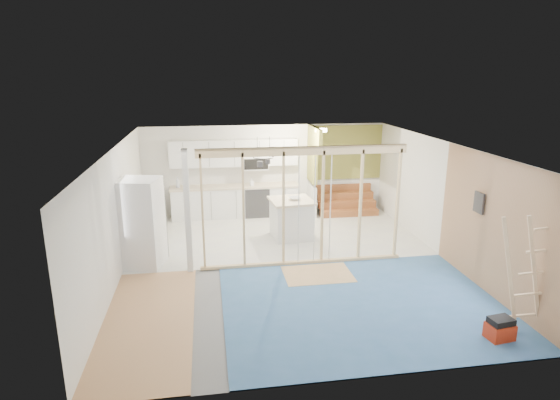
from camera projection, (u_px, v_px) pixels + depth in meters
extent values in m
cube|color=slate|center=(289.00, 265.00, 10.16)|extent=(7.00, 8.00, 0.01)
cube|color=white|center=(289.00, 146.00, 9.47)|extent=(7.00, 8.00, 0.01)
cube|color=white|center=(265.00, 170.00, 13.63)|extent=(7.00, 0.01, 2.60)
cube|color=white|center=(343.00, 294.00, 6.01)|extent=(7.00, 0.01, 2.60)
cube|color=white|center=(116.00, 215.00, 9.29)|extent=(0.01, 8.00, 2.60)
cube|color=white|center=(445.00, 201.00, 10.35)|extent=(0.01, 8.00, 2.60)
cube|color=beige|center=(275.00, 234.00, 12.06)|extent=(7.00, 4.00, 0.02)
cube|color=#426CA0|center=(363.00, 305.00, 8.41)|extent=(5.00, 4.00, 0.02)
cube|color=tan|center=(148.00, 322.00, 7.84)|extent=(1.50, 4.00, 0.02)
cube|color=tan|center=(318.00, 274.00, 9.66)|extent=(1.40, 1.00, 0.01)
cube|color=#D3BD81|center=(304.00, 151.00, 9.54)|extent=(4.40, 0.09, 0.18)
cube|color=#D3BD81|center=(302.00, 262.00, 10.19)|extent=(4.40, 0.09, 0.06)
cube|color=silver|center=(188.00, 212.00, 9.50)|extent=(0.12, 0.14, 2.60)
cube|color=#D3BD81|center=(202.00, 212.00, 9.55)|extent=(0.04, 0.09, 2.40)
cube|color=#D3BD81|center=(243.00, 210.00, 9.67)|extent=(0.04, 0.09, 2.40)
cube|color=#D3BD81|center=(283.00, 208.00, 9.80)|extent=(0.04, 0.09, 2.40)
cube|color=#D3BD81|center=(322.00, 206.00, 9.93)|extent=(0.04, 0.09, 2.40)
cube|color=#D3BD81|center=(360.00, 205.00, 10.05)|extent=(0.04, 0.09, 2.40)
cube|color=#D3BD81|center=(397.00, 203.00, 10.18)|extent=(0.04, 0.09, 2.40)
cylinder|color=silver|center=(299.00, 211.00, 9.84)|extent=(0.02, 0.02, 2.35)
cylinder|color=silver|center=(330.00, 209.00, 9.99)|extent=(0.02, 0.02, 2.35)
cylinder|color=silver|center=(315.00, 210.00, 9.92)|extent=(0.02, 0.02, 2.35)
cube|color=white|center=(236.00, 202.00, 13.43)|extent=(3.60, 0.60, 0.88)
cube|color=beige|center=(235.00, 186.00, 13.31)|extent=(3.66, 0.64, 0.05)
cube|color=white|center=(149.00, 217.00, 12.04)|extent=(0.60, 1.60, 0.88)
cube|color=beige|center=(148.00, 200.00, 11.92)|extent=(0.64, 1.64, 0.05)
cube|color=white|center=(234.00, 153.00, 13.17)|extent=(3.60, 0.34, 0.75)
cube|color=white|center=(256.00, 163.00, 13.31)|extent=(0.72, 0.38, 0.36)
cube|color=black|center=(256.00, 164.00, 13.13)|extent=(0.68, 0.02, 0.30)
cube|color=olive|center=(312.00, 154.00, 13.26)|extent=(0.10, 0.90, 1.60)
cube|color=white|center=(312.00, 200.00, 13.62)|extent=(0.10, 0.90, 0.90)
cube|color=olive|center=(319.00, 138.00, 12.45)|extent=(0.10, 0.50, 0.50)
cube|color=olive|center=(345.00, 152.00, 13.84)|extent=(2.20, 0.04, 1.60)
cube|color=white|center=(344.00, 195.00, 14.19)|extent=(2.20, 0.04, 0.90)
cube|color=#9C4A2D|center=(349.00, 213.00, 13.54)|extent=(1.70, 0.26, 0.20)
cube|color=#9C4A2D|center=(347.00, 204.00, 13.73)|extent=(1.70, 0.26, 0.20)
cube|color=#9C4A2D|center=(345.00, 195.00, 13.93)|extent=(1.70, 0.26, 0.20)
cube|color=#9C4A2D|center=(342.00, 187.00, 14.12)|extent=(1.70, 0.26, 0.20)
torus|color=black|center=(264.00, 157.00, 11.38)|extent=(0.52, 0.52, 0.02)
cylinder|color=black|center=(257.00, 147.00, 11.29)|extent=(0.01, 0.01, 0.50)
cylinder|color=black|center=(270.00, 147.00, 11.34)|extent=(0.01, 0.01, 0.50)
cylinder|color=#37373C|center=(260.00, 164.00, 11.31)|extent=(0.14, 0.14, 0.14)
cylinder|color=#37373C|center=(268.00, 162.00, 11.53)|extent=(0.12, 0.12, 0.12)
cube|color=#A87A5B|center=(498.00, 230.00, 8.44)|extent=(0.02, 4.00, 2.60)
cube|color=#37373C|center=(479.00, 203.00, 8.91)|extent=(0.04, 0.30, 0.40)
cylinder|color=#FFEABF|center=(321.00, 130.00, 12.56)|extent=(0.32, 0.32, 0.08)
cube|color=white|center=(141.00, 223.00, 9.88)|extent=(0.99, 0.97, 1.92)
cube|color=#37373C|center=(161.00, 223.00, 9.94)|extent=(0.19, 0.75, 1.88)
cube|color=silver|center=(291.00, 220.00, 11.71)|extent=(0.99, 0.99, 0.93)
cube|color=beige|center=(291.00, 201.00, 11.57)|extent=(1.11, 1.11, 0.05)
imported|color=silver|center=(295.00, 198.00, 11.55)|extent=(0.34, 0.34, 0.07)
imported|color=#AEB5C2|center=(178.00, 182.00, 13.03)|extent=(0.16, 0.16, 0.31)
imported|color=white|center=(252.00, 182.00, 13.26)|extent=(0.12, 0.12, 0.20)
cube|color=#A5260F|center=(500.00, 332.00, 7.30)|extent=(0.43, 0.35, 0.28)
cube|color=black|center=(501.00, 321.00, 7.25)|extent=(0.39, 0.30, 0.10)
cube|color=#E6BC8D|center=(510.00, 276.00, 7.30)|extent=(0.45, 0.19, 1.93)
cube|color=#E6BC8D|center=(534.00, 274.00, 7.36)|extent=(0.45, 0.19, 1.93)
cube|color=#E6BC8D|center=(519.00, 316.00, 7.53)|extent=(0.45, 0.19, 0.13)
cube|color=#E6BC8D|center=(527.00, 294.00, 7.44)|extent=(0.45, 0.19, 0.13)
cube|color=#E6BC8D|center=(534.00, 273.00, 7.36)|extent=(0.45, 0.19, 0.13)
cube|color=#E6BC8D|center=(542.00, 250.00, 7.27)|extent=(0.45, 0.19, 0.13)
cube|color=#E6BC8D|center=(550.00, 228.00, 7.18)|extent=(0.45, 0.19, 0.13)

